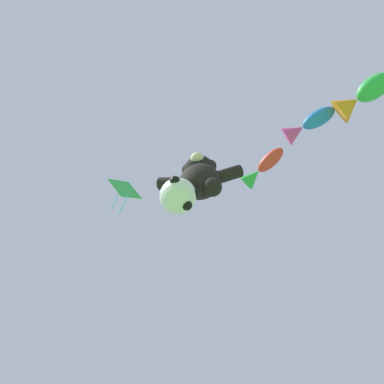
# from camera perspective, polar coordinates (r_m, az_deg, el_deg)

# --- Properties ---
(teddy_bear_kite) EXTENTS (2.33, 1.02, 2.36)m
(teddy_bear_kite) POSITION_cam_1_polar(r_m,az_deg,el_deg) (11.36, 1.04, 1.91)
(teddy_bear_kite) COLOR black
(soccer_ball_kite) EXTENTS (0.94, 0.94, 0.86)m
(soccer_ball_kite) POSITION_cam_1_polar(r_m,az_deg,el_deg) (9.79, -1.81, -0.55)
(soccer_ball_kite) COLOR white
(fish_kite_crimson) EXTENTS (1.65, 1.41, 0.58)m
(fish_kite_crimson) POSITION_cam_1_polar(r_m,az_deg,el_deg) (14.57, 9.23, 3.10)
(fish_kite_crimson) COLOR red
(fish_kite_cobalt) EXTENTS (1.92, 1.27, 0.69)m
(fish_kite_cobalt) POSITION_cam_1_polar(r_m,az_deg,el_deg) (15.20, 15.02, 8.61)
(fish_kite_cobalt) COLOR blue
(fish_kite_emerald) EXTENTS (2.07, 1.61, 0.91)m
(fish_kite_emerald) POSITION_cam_1_polar(r_m,az_deg,el_deg) (15.19, 21.62, 11.74)
(fish_kite_emerald) COLOR green
(diamond_kite) EXTENTS (1.11, 0.99, 3.25)m
(diamond_kite) POSITION_cam_1_polar(r_m,az_deg,el_deg) (15.92, -9.00, 0.20)
(diamond_kite) COLOR green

